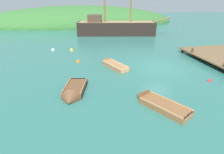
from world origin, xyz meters
TOP-DOWN VIEW (x-y plane):
  - ground_plane at (0.00, 0.00)m, footprint 120.00×120.00m
  - shore_hill at (-5.59, 32.29)m, footprint 46.93×19.65m
  - sailing_ship at (-0.25, 16.35)m, footprint 15.53×5.74m
  - rowboat_portside at (-7.69, -3.44)m, footprint 1.98×3.39m
  - rowboat_outer_left at (-2.92, -5.80)m, footprint 2.76×3.67m
  - rowboat_far at (-4.08, 1.24)m, footprint 2.22×3.74m
  - buoy_yellow at (-7.71, 7.81)m, footprint 0.43×0.43m
  - buoy_white at (-9.92, 8.32)m, footprint 0.43×0.43m
  - buoy_red at (2.56, -3.49)m, footprint 0.31×0.31m
  - buoy_orange at (-7.11, 3.18)m, footprint 0.42×0.42m

SIDE VIEW (x-z plane):
  - ground_plane at x=0.00m, z-range 0.00..0.00m
  - shore_hill at x=-5.59m, z-range -4.09..4.09m
  - buoy_yellow at x=-7.71m, z-range -0.22..0.22m
  - buoy_white at x=-9.92m, z-range -0.21..0.21m
  - buoy_red at x=2.56m, z-range -0.16..0.16m
  - buoy_orange at x=-7.11m, z-range -0.21..0.21m
  - rowboat_outer_left at x=-2.92m, z-range -0.44..0.66m
  - rowboat_portside at x=-7.69m, z-range -0.48..0.73m
  - rowboat_far at x=-4.08m, z-range -0.34..0.59m
  - sailing_ship at x=-0.25m, z-range -5.37..7.11m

